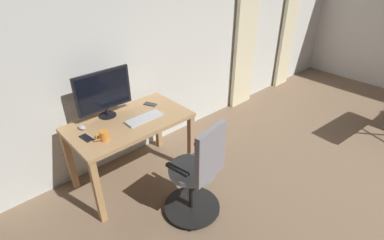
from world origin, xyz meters
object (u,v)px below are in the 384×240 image
Objects in this scene: desk at (130,129)px; mug_coffee at (104,136)px; computer_keyboard at (144,118)px; cell_phone_by_monitor at (150,104)px; computer_mouse at (82,127)px; cell_phone_face_up at (86,138)px; office_chair at (198,176)px; computer_monitor at (104,92)px.

desk is 0.42m from mug_coffee.
cell_phone_by_monitor is at bearing -136.23° from computer_keyboard.
cell_phone_by_monitor is 1.13× the size of mug_coffee.
desk is 3.09× the size of computer_keyboard.
desk is 12.30× the size of computer_mouse.
cell_phone_face_up is at bearing -50.54° from mug_coffee.
computer_mouse reaches higher than cell_phone_face_up.
office_chair is 1.22m from computer_mouse.
computer_monitor is 0.48m from computer_keyboard.
computer_keyboard is (0.03, -0.78, 0.29)m from office_chair.
computer_mouse is 0.69× the size of cell_phone_by_monitor.
cell_phone_by_monitor is 0.78m from mug_coffee.
computer_keyboard reaches higher than desk.
mug_coffee is (0.51, -0.71, 0.33)m from office_chair.
cell_phone_by_monitor is (-0.84, -0.15, 0.00)m from cell_phone_face_up.
cell_phone_by_monitor is (-0.21, -1.00, 0.28)m from office_chair.
office_chair is at bearing 119.33° from computer_mouse.
computer_monitor is at bearing -52.95° from computer_keyboard.
computer_mouse reaches higher than computer_keyboard.
office_chair is 7.23× the size of cell_phone_face_up.
cell_phone_face_up is 1.00× the size of cell_phone_by_monitor.
office_chair is 2.61× the size of computer_keyboard.
computer_mouse is 0.19m from cell_phone_face_up.
cell_phone_face_up reaches higher than desk.
mug_coffee is at bearing 57.94° from computer_monitor.
cell_phone_by_monitor is (-0.24, -0.23, -0.01)m from computer_keyboard.
computer_mouse is at bearing 110.48° from office_chair.
computer_monitor reaches higher than office_chair.
desk is 8.54× the size of cell_phone_by_monitor.
computer_keyboard is at bearing 83.18° from office_chair.
computer_monitor is 4.12× the size of cell_phone_by_monitor.
computer_keyboard is at bearing 166.05° from cell_phone_face_up.
computer_keyboard is 0.61m from computer_mouse.
desk is at bearing -3.70° from cell_phone_by_monitor.
office_chair is at bearing 100.33° from desk.
desk is at bearing 158.04° from computer_mouse.
computer_mouse is at bearing -110.81° from cell_phone_face_up.
desk is at bearing -156.86° from mug_coffee.
computer_monitor is 1.49× the size of computer_keyboard.
computer_keyboard reaches higher than cell_phone_face_up.
cell_phone_by_monitor is (-0.48, 0.10, -0.27)m from computer_monitor.
computer_monitor is 0.51m from cell_phone_face_up.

